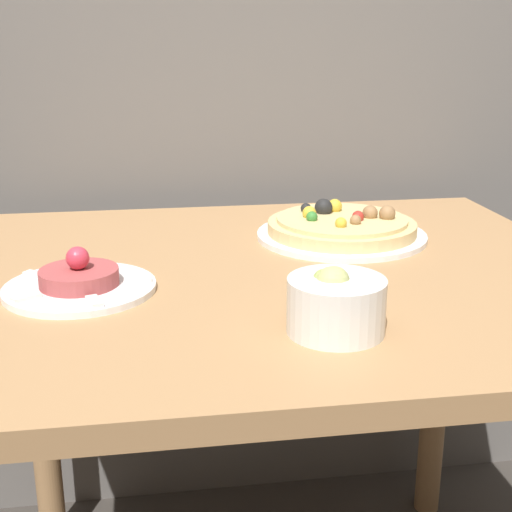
% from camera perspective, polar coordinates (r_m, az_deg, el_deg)
% --- Properties ---
extents(dining_table, '(1.04, 0.89, 0.79)m').
position_cam_1_polar(dining_table, '(1.19, 1.90, -6.35)').
color(dining_table, '#AD7F51').
rests_on(dining_table, ground_plane).
extents(pizza_plate, '(0.31, 0.31, 0.07)m').
position_cam_1_polar(pizza_plate, '(1.32, 6.86, 2.25)').
color(pizza_plate, white).
rests_on(pizza_plate, dining_table).
extents(tartare_plate, '(0.22, 0.22, 0.07)m').
position_cam_1_polar(tartare_plate, '(1.07, -13.94, -2.07)').
color(tartare_plate, white).
rests_on(tartare_plate, dining_table).
extents(small_bowl, '(0.12, 0.12, 0.09)m').
position_cam_1_polar(small_bowl, '(0.90, 6.38, -3.75)').
color(small_bowl, white).
rests_on(small_bowl, dining_table).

